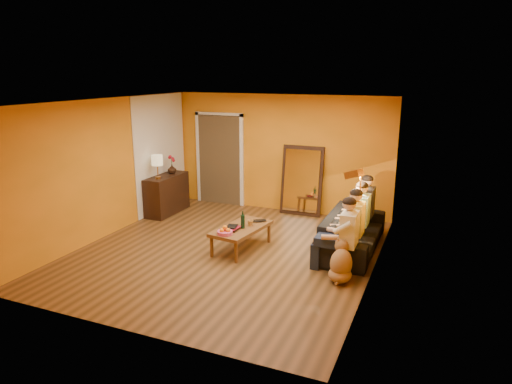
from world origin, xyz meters
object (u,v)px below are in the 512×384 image
at_px(person_far_left, 349,235).
at_px(tumbler, 250,223).
at_px(floor_lamp, 359,211).
at_px(dog, 341,261).
at_px(sideboard, 167,194).
at_px(wine_bottle, 243,220).
at_px(mirror_frame, 302,180).
at_px(sofa, 352,232).
at_px(coffee_table, 242,238).
at_px(person_mid_right, 362,215).
at_px(vase, 172,169).
at_px(person_far_right, 367,207).
at_px(person_mid_left, 356,225).
at_px(laptop, 258,222).
at_px(table_lamp, 157,167).

xyz_separation_m(person_far_left, tumbler, (-1.81, 0.34, -0.14)).
relative_size(floor_lamp, dog, 2.26).
distance_m(sideboard, wine_bottle, 2.85).
xyz_separation_m(mirror_frame, tumbler, (-0.23, -2.31, -0.29)).
distance_m(dog, person_far_left, 0.45).
bearing_deg(mirror_frame, sofa, -48.59).
bearing_deg(coffee_table, person_mid_right, 33.07).
height_order(sideboard, floor_lamp, floor_lamp).
xyz_separation_m(coffee_table, vase, (-2.44, 1.60, 0.74)).
bearing_deg(coffee_table, mirror_frame, 90.22).
relative_size(person_far_left, person_far_right, 1.00).
bearing_deg(tumbler, person_far_right, 35.88).
bearing_deg(person_mid_right, wine_bottle, -153.67).
relative_size(coffee_table, vase, 6.04).
xyz_separation_m(sideboard, person_mid_left, (4.37, -1.01, 0.18)).
height_order(person_far_left, laptop, person_far_left).
distance_m(sofa, laptop, 1.69).
distance_m(dog, laptop, 1.95).
relative_size(sideboard, laptop, 3.88).
bearing_deg(laptop, person_far_left, -51.34).
height_order(person_mid_left, person_mid_right, same).
distance_m(floor_lamp, person_mid_left, 0.42).
relative_size(coffee_table, person_mid_right, 1.00).
height_order(person_mid_right, wine_bottle, person_mid_right).
bearing_deg(table_lamp, person_far_right, 5.04).
xyz_separation_m(tumbler, laptop, (0.06, 0.23, -0.04)).
xyz_separation_m(sofa, vase, (-4.24, 0.81, 0.63)).
xyz_separation_m(table_lamp, person_far_left, (4.37, -1.26, -0.49)).
distance_m(coffee_table, person_mid_right, 2.16).
xyz_separation_m(floor_lamp, vase, (-4.34, 0.86, 0.23)).
relative_size(mirror_frame, person_mid_left, 1.25).
relative_size(person_mid_left, person_mid_right, 1.00).
bearing_deg(dog, mirror_frame, 138.21).
height_order(dog, person_mid_left, person_mid_left).
distance_m(tumbler, vase, 2.99).
bearing_deg(person_mid_right, sofa, -142.43).
relative_size(mirror_frame, person_far_left, 1.25).
bearing_deg(table_lamp, floor_lamp, -4.04).
distance_m(mirror_frame, laptop, 2.11).
height_order(coffee_table, dog, dog).
distance_m(sofa, person_far_right, 0.72).
bearing_deg(person_far_left, person_far_right, 90.00).
relative_size(wine_bottle, vase, 1.54).
relative_size(table_lamp, dog, 0.80).
bearing_deg(sofa, person_mid_left, -163.89).
xyz_separation_m(wine_bottle, laptop, (0.13, 0.40, -0.14)).
distance_m(table_lamp, person_mid_left, 4.46).
xyz_separation_m(sideboard, coffee_table, (2.44, -1.35, -0.21)).
distance_m(mirror_frame, person_far_left, 3.08).
relative_size(person_mid_left, wine_bottle, 3.94).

